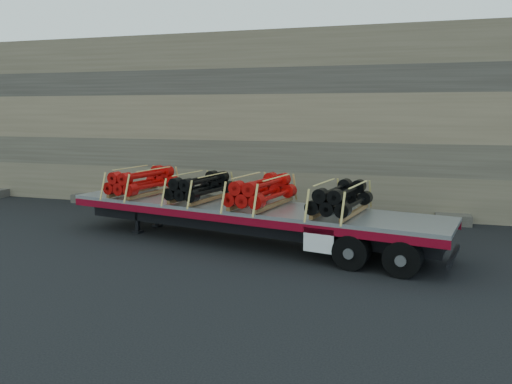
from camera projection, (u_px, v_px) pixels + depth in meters
ground at (220, 243)px, 15.15m from camera, size 120.00×120.00×0.00m
rock_wall at (275, 122)px, 20.72m from camera, size 44.00×3.00×7.00m
trailer at (246, 224)px, 15.02m from camera, size 12.02×4.50×1.18m
bundle_front at (143, 182)px, 16.67m from camera, size 1.65×2.60×0.86m
bundle_midfront at (200, 188)px, 15.61m from camera, size 1.55×2.45×0.81m
bundle_midrear at (261, 192)px, 14.62m from camera, size 1.66×2.62×0.86m
bundle_rear at (341, 199)px, 13.51m from camera, size 1.58×2.50×0.82m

